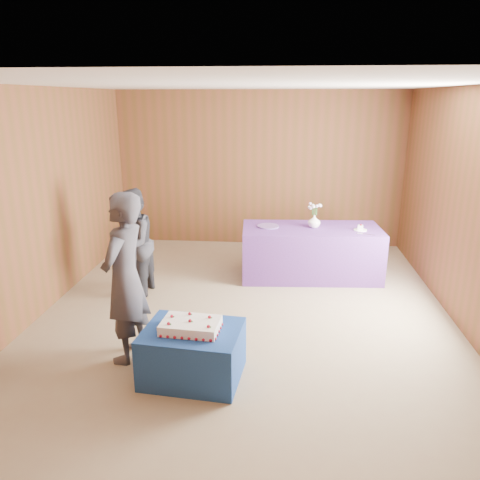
# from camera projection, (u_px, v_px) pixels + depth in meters

# --- Properties ---
(ground) EXTENTS (6.00, 6.00, 0.00)m
(ground) POSITION_uv_depth(u_px,v_px,m) (245.00, 315.00, 5.76)
(ground) COLOR gray
(ground) RESTS_ON ground
(room_shell) EXTENTS (5.04, 6.04, 2.72)m
(room_shell) POSITION_uv_depth(u_px,v_px,m) (246.00, 168.00, 5.24)
(room_shell) COLOR brown
(room_shell) RESTS_ON ground
(cake_table) EXTENTS (0.97, 0.79, 0.50)m
(cake_table) POSITION_uv_depth(u_px,v_px,m) (193.00, 353.00, 4.42)
(cake_table) COLOR navy
(cake_table) RESTS_ON ground
(serving_table) EXTENTS (2.05, 1.02, 0.75)m
(serving_table) POSITION_uv_depth(u_px,v_px,m) (311.00, 252.00, 6.91)
(serving_table) COLOR #5E338E
(serving_table) RESTS_ON ground
(sheet_cake) EXTENTS (0.58, 0.42, 0.13)m
(sheet_cake) POSITION_uv_depth(u_px,v_px,m) (191.00, 326.00, 4.31)
(sheet_cake) COLOR white
(sheet_cake) RESTS_ON cake_table
(vase) EXTENTS (0.21, 0.21, 0.19)m
(vase) POSITION_uv_depth(u_px,v_px,m) (314.00, 221.00, 6.79)
(vase) COLOR white
(vase) RESTS_ON serving_table
(flower_spray) EXTENTS (0.20, 0.20, 0.16)m
(flower_spray) POSITION_uv_depth(u_px,v_px,m) (315.00, 206.00, 6.73)
(flower_spray) COLOR #296629
(flower_spray) RESTS_ON vase
(platter) EXTENTS (0.39, 0.39, 0.02)m
(platter) POSITION_uv_depth(u_px,v_px,m) (268.00, 226.00, 6.84)
(platter) COLOR #6D4E9C
(platter) RESTS_ON serving_table
(plate) EXTENTS (0.22, 0.22, 0.01)m
(plate) POSITION_uv_depth(u_px,v_px,m) (360.00, 230.00, 6.66)
(plate) COLOR white
(plate) RESTS_ON serving_table
(cake_slice) EXTENTS (0.09, 0.08, 0.09)m
(cake_slice) POSITION_uv_depth(u_px,v_px,m) (360.00, 227.00, 6.65)
(cake_slice) COLOR white
(cake_slice) RESTS_ON plate
(knife) EXTENTS (0.25, 0.10, 0.00)m
(knife) POSITION_uv_depth(u_px,v_px,m) (366.00, 234.00, 6.47)
(knife) COLOR silver
(knife) RESTS_ON serving_table
(guest_left) EXTENTS (0.51, 0.69, 1.73)m
(guest_left) POSITION_uv_depth(u_px,v_px,m) (125.00, 278.00, 4.59)
(guest_left) COLOR #3C3C47
(guest_left) RESTS_ON ground
(guest_right) EXTENTS (0.59, 0.74, 1.45)m
(guest_right) POSITION_uv_depth(u_px,v_px,m) (133.00, 244.00, 6.14)
(guest_right) COLOR #31323B
(guest_right) RESTS_ON ground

